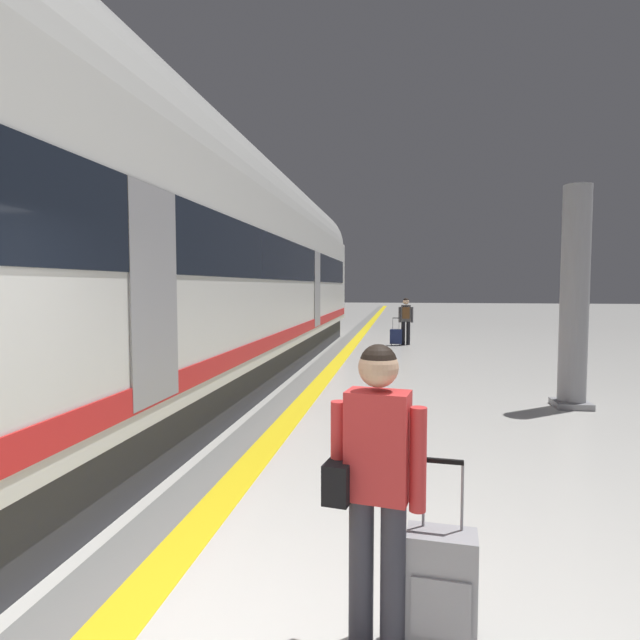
{
  "coord_description": "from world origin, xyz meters",
  "views": [
    {
      "loc": [
        0.73,
        -2.04,
        1.99
      ],
      "look_at": [
        -0.57,
        6.2,
        1.44
      ],
      "focal_mm": 29.12,
      "sensor_mm": 36.0,
      "label": 1
    }
  ],
  "objects_px": {
    "high_speed_train": "(189,257)",
    "suitcase_near": "(396,336)",
    "platform_pillar": "(574,302)",
    "passenger_near": "(406,317)",
    "traveller_foreground": "(375,474)",
    "rolling_suitcase_foreground": "(441,584)"
  },
  "relations": [
    {
      "from": "suitcase_near",
      "to": "platform_pillar",
      "type": "relative_size",
      "value": 0.26
    },
    {
      "from": "high_speed_train",
      "to": "traveller_foreground",
      "type": "distance_m",
      "value": 7.12
    },
    {
      "from": "platform_pillar",
      "to": "rolling_suitcase_foreground",
      "type": "bearing_deg",
      "value": -112.49
    },
    {
      "from": "passenger_near",
      "to": "suitcase_near",
      "type": "relative_size",
      "value": 1.69
    },
    {
      "from": "passenger_near",
      "to": "suitcase_near",
      "type": "xyz_separation_m",
      "value": [
        -0.32,
        -0.25,
        -0.64
      ]
    },
    {
      "from": "traveller_foreground",
      "to": "platform_pillar",
      "type": "bearing_deg",
      "value": 64.87
    },
    {
      "from": "passenger_near",
      "to": "platform_pillar",
      "type": "bearing_deg",
      "value": -73.22
    },
    {
      "from": "passenger_near",
      "to": "suitcase_near",
      "type": "distance_m",
      "value": 0.76
    },
    {
      "from": "rolling_suitcase_foreground",
      "to": "suitcase_near",
      "type": "distance_m",
      "value": 14.58
    },
    {
      "from": "high_speed_train",
      "to": "passenger_near",
      "type": "distance_m",
      "value": 9.85
    },
    {
      "from": "suitcase_near",
      "to": "platform_pillar",
      "type": "bearing_deg",
      "value": -70.8
    },
    {
      "from": "platform_pillar",
      "to": "suitcase_near",
      "type": "bearing_deg",
      "value": 109.2
    },
    {
      "from": "high_speed_train",
      "to": "passenger_near",
      "type": "bearing_deg",
      "value": 66.66
    },
    {
      "from": "high_speed_train",
      "to": "suitcase_near",
      "type": "xyz_separation_m",
      "value": [
        3.54,
        8.68,
        -2.2
      ]
    },
    {
      "from": "high_speed_train",
      "to": "platform_pillar",
      "type": "xyz_separation_m",
      "value": [
        6.48,
        0.22,
        -0.78
      ]
    },
    {
      "from": "traveller_foreground",
      "to": "high_speed_train",
      "type": "bearing_deg",
      "value": 121.0
    },
    {
      "from": "traveller_foreground",
      "to": "passenger_near",
      "type": "distance_m",
      "value": 14.89
    },
    {
      "from": "passenger_near",
      "to": "suitcase_near",
      "type": "bearing_deg",
      "value": -141.72
    },
    {
      "from": "rolling_suitcase_foreground",
      "to": "passenger_near",
      "type": "bearing_deg",
      "value": 90.35
    },
    {
      "from": "passenger_near",
      "to": "suitcase_near",
      "type": "height_order",
      "value": "passenger_near"
    },
    {
      "from": "high_speed_train",
      "to": "suitcase_near",
      "type": "bearing_deg",
      "value": 67.84
    },
    {
      "from": "traveller_foreground",
      "to": "suitcase_near",
      "type": "relative_size",
      "value": 1.79
    }
  ]
}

